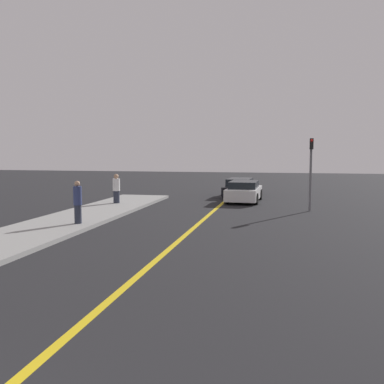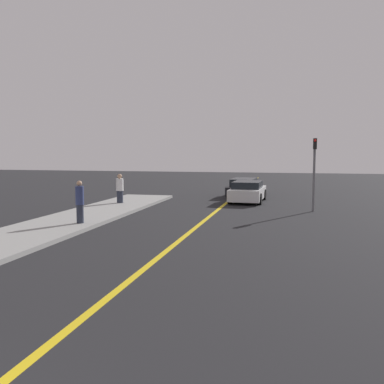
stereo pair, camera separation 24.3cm
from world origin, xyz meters
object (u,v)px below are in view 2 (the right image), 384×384
Objects in this scene: pedestrian_mid_group at (120,189)px; traffic_light at (314,166)px; car_ahead_center at (244,187)px; pedestrian_near_curb at (80,202)px; car_near_right_lane at (248,192)px.

pedestrian_mid_group is 0.44× the size of traffic_light.
pedestrian_near_curb is (-5.22, -13.38, 0.42)m from car_ahead_center.
pedestrian_mid_group reaches higher than car_near_right_lane.
pedestrian_near_curb is at bearing -144.65° from traffic_light.
car_near_right_lane is 7.68m from pedestrian_mid_group.
car_near_right_lane is at bearing 26.48° from pedestrian_mid_group.
car_near_right_lane is 11.72m from pedestrian_near_curb.
traffic_light is at bearing -41.58° from car_near_right_lane.
pedestrian_mid_group reaches higher than car_ahead_center.
pedestrian_near_curb reaches higher than car_ahead_center.
traffic_light is at bearing 35.35° from pedestrian_near_curb.
car_ahead_center is 1.28× the size of traffic_light.
pedestrian_mid_group is at bearing -130.43° from car_ahead_center.
traffic_light reaches higher than pedestrian_near_curb.
pedestrian_mid_group is at bearing 179.60° from traffic_light.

